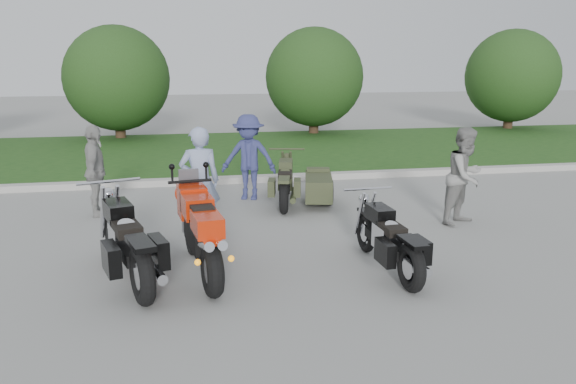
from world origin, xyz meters
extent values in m
plane|color=gray|center=(0.00, 0.00, 0.00)|extent=(80.00, 80.00, 0.00)
cube|color=#ACA9A2|center=(0.00, 6.00, 0.07)|extent=(60.00, 0.30, 0.15)
cube|color=#396321|center=(0.00, 10.15, 0.07)|extent=(60.00, 8.00, 0.14)
cylinder|color=#3F2B1C|center=(-3.00, 13.50, 0.60)|extent=(0.36, 0.36, 1.20)
sphere|color=#223E16|center=(-3.00, 13.50, 2.20)|extent=(3.60, 3.60, 3.60)
cylinder|color=#3F2B1C|center=(4.00, 13.50, 0.60)|extent=(0.36, 0.36, 1.20)
sphere|color=#223E16|center=(4.00, 13.50, 2.20)|extent=(3.60, 3.60, 3.60)
cylinder|color=#3F2B1C|center=(12.00, 13.50, 0.60)|extent=(0.36, 0.36, 1.20)
sphere|color=#223E16|center=(12.00, 13.50, 2.20)|extent=(3.60, 3.60, 3.60)
torus|color=black|center=(-0.56, -0.48, 0.35)|extent=(0.30, 0.71, 0.69)
torus|color=black|center=(-0.78, 1.12, 0.34)|extent=(0.22, 0.68, 0.67)
cube|color=black|center=(-0.66, 0.26, 0.61)|extent=(0.45, 1.04, 0.39)
cube|color=red|center=(-0.69, 0.52, 0.92)|extent=(0.46, 0.66, 0.29)
cube|color=red|center=(-0.59, -0.23, 0.87)|extent=(0.41, 0.65, 0.25)
cube|color=black|center=(-0.64, 0.12, 0.96)|extent=(0.34, 0.43, 0.11)
cube|color=red|center=(-0.75, 0.93, 0.87)|extent=(0.44, 0.49, 0.45)
cylinder|color=silver|center=(-0.63, -0.56, 0.69)|extent=(0.19, 0.53, 0.24)
cylinder|color=silver|center=(-0.47, -0.53, 0.69)|extent=(0.19, 0.53, 0.24)
torus|color=black|center=(-1.38, -0.56, 0.38)|extent=(0.40, 0.77, 0.75)
torus|color=black|center=(-1.92, 1.18, 0.35)|extent=(0.33, 0.72, 0.71)
cube|color=black|center=(-1.65, 0.31, 0.46)|extent=(0.62, 1.34, 0.15)
cube|color=silver|center=(-1.65, 0.31, 0.55)|extent=(0.46, 0.57, 0.39)
cube|color=black|center=(-1.75, 0.63, 0.86)|extent=(0.47, 0.67, 0.24)
cube|color=black|center=(-1.60, 0.15, 0.75)|extent=(0.46, 0.62, 0.13)
cube|color=black|center=(-1.38, -0.56, 0.77)|extent=(0.41, 0.65, 0.07)
cylinder|color=silver|center=(-1.35, 0.00, 0.31)|extent=(0.46, 1.20, 0.11)
torus|color=black|center=(1.90, -0.79, 0.32)|extent=(0.19, 0.65, 0.64)
torus|color=black|center=(1.82, 0.77, 0.30)|extent=(0.14, 0.61, 0.60)
cube|color=black|center=(1.86, -0.01, 0.40)|extent=(0.26, 1.14, 0.13)
cube|color=silver|center=(1.86, -0.01, 0.47)|extent=(0.30, 0.44, 0.33)
cube|color=black|center=(1.85, 0.27, 0.74)|extent=(0.29, 0.53, 0.21)
cube|color=black|center=(1.87, -0.15, 0.64)|extent=(0.29, 0.48, 0.11)
cube|color=black|center=(1.90, -0.79, 0.66)|extent=(0.23, 0.53, 0.06)
cylinder|color=silver|center=(2.05, -0.33, 0.26)|extent=(0.15, 1.04, 0.09)
torus|color=black|center=(0.98, 3.09, 0.32)|extent=(0.30, 0.67, 0.65)
torus|color=black|center=(1.32, 4.62, 0.30)|extent=(0.24, 0.62, 0.61)
cube|color=black|center=(1.15, 3.86, 0.40)|extent=(0.45, 1.16, 0.13)
cube|color=#353C23|center=(1.15, 3.86, 0.47)|extent=(0.37, 0.48, 0.33)
cube|color=#353C23|center=(1.21, 4.13, 0.74)|extent=(0.37, 0.57, 0.21)
cube|color=black|center=(1.12, 3.72, 0.65)|extent=(0.36, 0.52, 0.11)
cube|color=#353C23|center=(0.98, 3.09, 0.66)|extent=(0.32, 0.55, 0.06)
cylinder|color=#353C23|center=(1.25, 3.49, 0.27)|extent=(0.32, 1.04, 0.09)
cube|color=#353C23|center=(1.78, 3.62, 0.38)|extent=(0.78, 1.32, 0.43)
torus|color=black|center=(2.01, 3.57, 0.27)|extent=(0.23, 0.54, 0.53)
imported|color=#8E9CC1|center=(-0.60, 2.12, 0.90)|extent=(0.68, 0.47, 1.81)
imported|color=gray|center=(4.00, 1.90, 0.86)|extent=(1.05, 0.99, 1.72)
imported|color=navy|center=(0.48, 4.38, 0.88)|extent=(1.29, 0.99, 1.77)
imported|color=#999894|center=(-2.45, 3.60, 0.85)|extent=(0.45, 1.01, 1.70)
camera|label=1|loc=(-0.84, -6.99, 2.87)|focal=35.00mm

